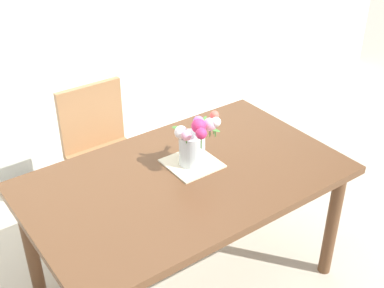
# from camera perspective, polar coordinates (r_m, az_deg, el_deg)

# --- Properties ---
(ground_plane) EXTENTS (12.00, 12.00, 0.00)m
(ground_plane) POSITION_cam_1_polar(r_m,az_deg,el_deg) (2.98, -0.65, -15.28)
(ground_plane) COLOR #B7AD99
(dining_table) EXTENTS (1.57, 0.96, 0.74)m
(dining_table) POSITION_cam_1_polar(r_m,az_deg,el_deg) (2.55, -0.74, -5.18)
(dining_table) COLOR brown
(dining_table) RESTS_ON ground_plane
(chair_far) EXTENTS (0.42, 0.42, 0.90)m
(chair_far) POSITION_cam_1_polar(r_m,az_deg,el_deg) (3.20, -10.13, -0.31)
(chair_far) COLOR #9E7047
(chair_far) RESTS_ON ground_plane
(placemat) EXTENTS (0.25, 0.25, 0.01)m
(placemat) POSITION_cam_1_polar(r_m,az_deg,el_deg) (2.58, 0.00, -2.20)
(placemat) COLOR beige
(placemat) RESTS_ON dining_table
(flower_vase) EXTENTS (0.22, 0.24, 0.28)m
(flower_vase) POSITION_cam_1_polar(r_m,az_deg,el_deg) (2.50, 0.30, 0.33)
(flower_vase) COLOR silver
(flower_vase) RESTS_ON placemat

